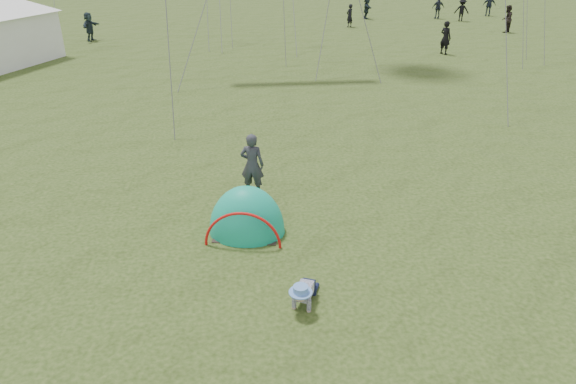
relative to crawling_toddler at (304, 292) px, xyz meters
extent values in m
plane|color=#1F330D|center=(-0.03, 0.11, -0.28)|extent=(140.00, 140.00, 0.00)
ellipsoid|color=#178B7F|center=(-0.89, 2.65, -0.28)|extent=(1.90, 1.66, 2.16)
imported|color=#2E2F37|center=(-0.67, 4.48, 0.53)|extent=(0.68, 0.54, 1.62)
imported|color=#232934|center=(15.58, 34.38, 0.54)|extent=(0.98, 0.42, 1.65)
imported|color=black|center=(16.90, 32.88, 0.55)|extent=(1.22, 0.98, 1.66)
imported|color=#212E36|center=(-9.73, 27.19, 0.58)|extent=(1.02, 1.68, 1.73)
imported|color=black|center=(7.62, 30.91, 0.51)|extent=(0.69, 0.65, 1.58)
imported|color=#222938|center=(20.34, 35.41, 0.57)|extent=(1.08, 0.79, 1.71)
imported|color=#1A252B|center=(9.88, 34.91, 0.55)|extent=(0.58, 1.57, 1.66)
imported|color=black|center=(10.77, 20.81, 0.61)|extent=(0.70, 0.78, 1.78)
imported|color=black|center=(17.73, 27.41, 0.60)|extent=(1.08, 1.09, 1.77)
camera|label=1|loc=(-1.07, -7.17, 5.55)|focal=32.00mm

